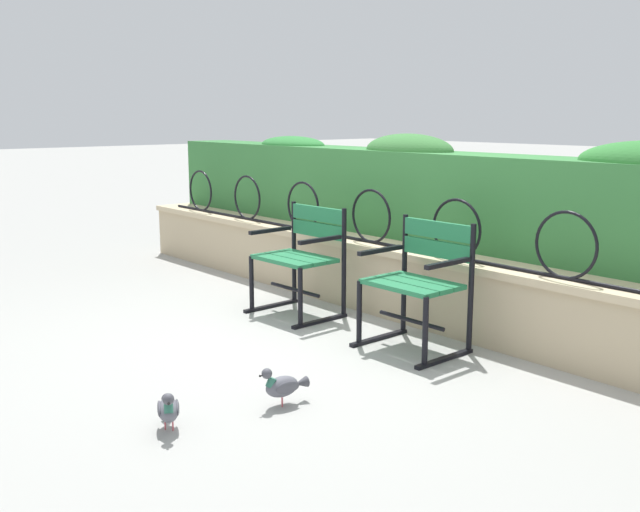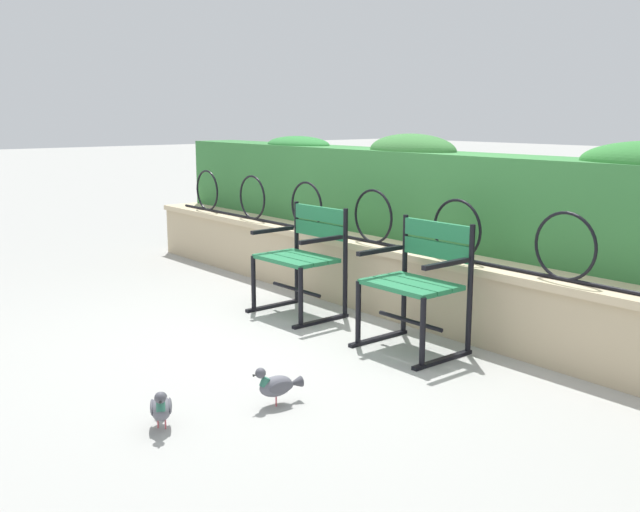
# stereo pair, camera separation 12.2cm
# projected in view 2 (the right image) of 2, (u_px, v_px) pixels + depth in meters

# --- Properties ---
(ground_plane) EXTENTS (60.00, 60.00, 0.00)m
(ground_plane) POSITION_uv_depth(u_px,v_px,m) (307.00, 336.00, 5.05)
(ground_plane) COLOR #9E9E99
(stone_wall) EXTENTS (6.85, 0.41, 0.53)m
(stone_wall) POSITION_uv_depth(u_px,v_px,m) (399.00, 280.00, 5.54)
(stone_wall) COLOR tan
(stone_wall) RESTS_ON ground
(iron_arch_fence) EXTENTS (6.32, 0.02, 0.42)m
(iron_arch_fence) POSITION_uv_depth(u_px,v_px,m) (376.00, 220.00, 5.55)
(iron_arch_fence) COLOR black
(iron_arch_fence) RESTS_ON stone_wall
(hedge_row) EXTENTS (6.72, 0.48, 0.83)m
(hedge_row) POSITION_uv_depth(u_px,v_px,m) (441.00, 192.00, 5.65)
(hedge_row) COLOR #387A3D
(hedge_row) RESTS_ON stone_wall
(park_chair_left) EXTENTS (0.64, 0.54, 0.83)m
(park_chair_left) POSITION_uv_depth(u_px,v_px,m) (304.00, 255.00, 5.54)
(park_chair_left) COLOR #237547
(park_chair_left) RESTS_ON ground
(park_chair_right) EXTENTS (0.62, 0.53, 0.84)m
(park_chair_right) POSITION_uv_depth(u_px,v_px,m) (419.00, 280.00, 4.69)
(park_chair_right) COLOR #237547
(park_chair_right) RESTS_ON ground
(pigeon_near_chairs) EXTENTS (0.27, 0.18, 0.22)m
(pigeon_near_chairs) POSITION_uv_depth(u_px,v_px,m) (161.00, 407.00, 3.54)
(pigeon_near_chairs) COLOR #5B5B66
(pigeon_near_chairs) RESTS_ON ground
(pigeon_far_side) EXTENTS (0.12, 0.29, 0.22)m
(pigeon_far_side) POSITION_uv_depth(u_px,v_px,m) (277.00, 385.00, 3.83)
(pigeon_far_side) COLOR #5B5B66
(pigeon_far_side) RESTS_ON ground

